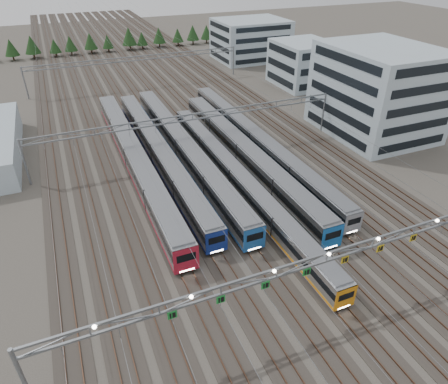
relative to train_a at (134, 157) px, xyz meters
name	(u,v)px	position (x,y,z in m)	size (l,w,h in m)	color
ground	(317,309)	(11.25, -38.41, -2.30)	(400.00, 400.00, 0.00)	#47423A
track_bed	(128,67)	(11.25, 61.59, -0.81)	(54.00, 260.00, 5.42)	#2D2823
train_a	(134,157)	(0.00, 0.00, 0.00)	(3.14, 56.46, 4.10)	black
train_b	(159,152)	(4.50, 0.62, -0.14)	(2.93, 54.07, 3.82)	black
train_c	(184,148)	(9.00, 0.40, -0.06)	(3.05, 56.41, 3.97)	black
train_d	(237,178)	(13.50, -12.48, -0.35)	(2.61, 54.76, 3.40)	black
train_e	(244,153)	(18.00, -5.73, -0.02)	(3.11, 51.16, 4.06)	black
train_f	(256,140)	(22.50, -1.40, -0.22)	(2.81, 56.67, 3.66)	black
gantry_near	(327,260)	(11.20, -38.53, 4.79)	(56.36, 0.61, 8.08)	gray
gantry_mid	(193,122)	(11.25, 1.59, 4.09)	(56.36, 0.36, 8.00)	gray
gantry_far	(137,62)	(11.25, 46.59, 4.09)	(56.36, 0.36, 8.00)	gray
depot_bldg_south	(378,91)	(48.27, -2.65, 6.17)	(18.00, 22.00, 16.94)	#ACC1CE
depot_bldg_mid	(304,64)	(52.62, 30.35, 3.35)	(14.00, 16.00, 11.31)	#ACC1CE
depot_bldg_north	(250,40)	(51.98, 61.41, 3.87)	(22.00, 18.00, 12.34)	#ACC1CE
treeline	(126,38)	(16.65, 90.01, 1.93)	(106.40, 5.60, 7.02)	#332114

